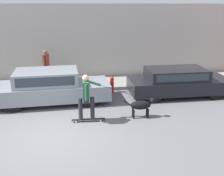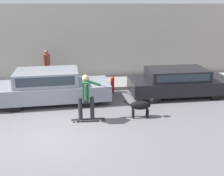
# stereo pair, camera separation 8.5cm
# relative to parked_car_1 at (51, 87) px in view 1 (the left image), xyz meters

# --- Properties ---
(ground_plane) EXTENTS (36.00, 36.00, 0.00)m
(ground_plane) POSITION_rel_parked_car_1_xyz_m (0.18, -2.96, -0.66)
(ground_plane) COLOR slate
(back_wall) EXTENTS (32.00, 0.30, 3.87)m
(back_wall) POSITION_rel_parked_car_1_xyz_m (0.18, 3.37, 1.27)
(back_wall) COLOR #B2ADA8
(back_wall) RESTS_ON ground_plane
(sidewalk_curb) EXTENTS (30.00, 2.06, 0.15)m
(sidewalk_curb) POSITION_rel_parked_car_1_xyz_m (0.18, 2.16, -0.58)
(sidewalk_curb) COLOR gray
(sidewalk_curb) RESTS_ON ground_plane
(parked_car_1) EXTENTS (4.63, 1.85, 1.35)m
(parked_car_1) POSITION_rel_parked_car_1_xyz_m (0.00, 0.00, 0.00)
(parked_car_1) COLOR black
(parked_car_1) RESTS_ON ground_plane
(parked_car_2) EXTENTS (4.38, 1.74, 1.22)m
(parked_car_2) POSITION_rel_parked_car_1_xyz_m (5.42, 0.00, -0.05)
(parked_car_2) COLOR black
(parked_car_2) RESTS_ON ground_plane
(dog) EXTENTS (1.19, 0.37, 0.71)m
(dog) POSITION_rel_parked_car_1_xyz_m (3.23, -2.01, -0.20)
(dog) COLOR black
(dog) RESTS_ON ground_plane
(skateboarder) EXTENTS (2.84, 0.59, 1.65)m
(skateboarder) POSITION_rel_parked_car_1_xyz_m (1.31, -2.06, 0.28)
(skateboarder) COLOR beige
(skateboarder) RESTS_ON ground_plane
(pedestrian_with_bag) EXTENTS (0.32, 0.63, 1.60)m
(pedestrian_with_bag) POSITION_rel_parked_car_1_xyz_m (-0.33, 2.46, 0.38)
(pedestrian_with_bag) COLOR brown
(pedestrian_with_bag) RESTS_ON sidewalk_curb
(fire_hydrant) EXTENTS (0.18, 0.18, 0.74)m
(fire_hydrant) POSITION_rel_parked_car_1_xyz_m (2.64, 0.88, -0.27)
(fire_hydrant) COLOR red
(fire_hydrant) RESTS_ON ground_plane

